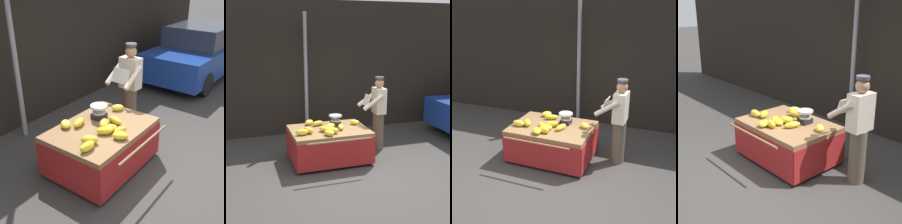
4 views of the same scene
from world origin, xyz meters
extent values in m
plane|color=#383533|center=(0.00, 0.00, 0.00)|extent=(60.00, 60.00, 0.00)
cube|color=black|center=(0.00, 3.17, 1.75)|extent=(16.00, 0.24, 3.50)
cylinder|color=gray|center=(-0.42, 2.73, 1.59)|extent=(0.09, 0.09, 3.18)
cube|color=olive|center=(-0.36, 0.92, 0.66)|extent=(1.61, 1.17, 0.08)
cylinder|color=black|center=(-1.08, 0.92, 0.32)|extent=(0.05, 0.65, 0.65)
cylinder|color=#B7B7BC|center=(-1.11, 0.92, 0.32)|extent=(0.01, 0.12, 0.12)
cylinder|color=black|center=(0.37, 0.92, 0.32)|extent=(0.05, 0.65, 0.65)
cylinder|color=#B7B7BC|center=(0.40, 0.92, 0.32)|extent=(0.01, 0.12, 0.12)
cylinder|color=#4C4742|center=(-0.36, 1.42, 0.31)|extent=(0.05, 0.05, 0.62)
cube|color=maroon|center=(-0.36, 0.33, 0.34)|extent=(1.61, 0.02, 0.56)
cube|color=maroon|center=(-0.36, 1.50, 0.34)|extent=(1.61, 0.02, 0.56)
cube|color=maroon|center=(-1.16, 0.92, 0.34)|extent=(0.02, 1.17, 0.56)
cube|color=maroon|center=(0.45, 0.92, 0.34)|extent=(0.02, 1.17, 0.56)
cylinder|color=olive|center=(-0.36, 0.15, 0.68)|extent=(1.29, 0.04, 0.04)
cube|color=black|center=(-0.14, 1.13, 0.75)|extent=(0.20, 0.20, 0.09)
cylinder|color=#B7B7BC|center=(-0.14, 1.13, 0.85)|extent=(0.02, 0.02, 0.11)
cylinder|color=#B7B7BC|center=(-0.14, 1.13, 0.92)|extent=(0.28, 0.28, 0.03)
cylinder|color=#B7B7BC|center=(-0.14, 1.13, 0.81)|extent=(0.21, 0.21, 0.03)
ellipsoid|color=gold|center=(-0.50, 0.75, 0.76)|extent=(0.26, 0.27, 0.11)
ellipsoid|color=gold|center=(-0.37, 0.56, 0.77)|extent=(0.25, 0.16, 0.12)
ellipsoid|color=yellow|center=(-0.68, 1.36, 0.76)|extent=(0.26, 0.26, 0.11)
ellipsoid|color=yellow|center=(0.28, 1.05, 0.76)|extent=(0.24, 0.23, 0.11)
ellipsoid|color=gold|center=(-0.83, 0.75, 0.77)|extent=(0.25, 0.28, 0.13)
ellipsoid|color=gold|center=(-0.34, 0.88, 0.77)|extent=(0.29, 0.24, 0.13)
ellipsoid|color=yellow|center=(-0.99, 0.67, 0.77)|extent=(0.26, 0.14, 0.12)
ellipsoid|color=gold|center=(-0.52, 1.23, 0.76)|extent=(0.30, 0.20, 0.11)
ellipsoid|color=gold|center=(-0.13, 0.81, 0.76)|extent=(0.20, 0.31, 0.11)
ellipsoid|color=yellow|center=(-0.48, 0.48, 0.76)|extent=(0.24, 0.27, 0.11)
ellipsoid|color=yellow|center=(-0.38, 0.73, 0.75)|extent=(0.24, 0.20, 0.10)
cylinder|color=brown|center=(0.93, 1.22, 0.44)|extent=(0.26, 0.26, 0.88)
cube|color=beige|center=(0.93, 1.22, 1.17)|extent=(0.25, 0.39, 0.58)
sphere|color=#9E7051|center=(0.93, 1.22, 1.56)|extent=(0.21, 0.21, 0.21)
cylinder|color=#3F3F47|center=(0.93, 1.22, 1.69)|extent=(0.20, 0.20, 0.05)
cylinder|color=beige|center=(0.71, 1.02, 1.18)|extent=(0.48, 0.12, 0.37)
cylinder|color=beige|center=(0.73, 1.44, 1.18)|extent=(0.48, 0.12, 0.37)
cube|color=silver|center=(0.63, 1.24, 1.19)|extent=(0.11, 0.35, 0.25)
cube|color=navy|center=(4.75, 1.34, 0.60)|extent=(3.97, 1.88, 0.70)
cube|color=#2D333D|center=(4.90, 1.33, 1.23)|extent=(2.10, 1.59, 0.56)
cylinder|color=black|center=(3.50, 0.62, 0.30)|extent=(0.61, 0.21, 0.60)
cylinder|color=black|center=(3.58, 2.18, 0.30)|extent=(0.61, 0.21, 0.60)
cylinder|color=black|center=(5.99, 2.07, 0.30)|extent=(0.61, 0.21, 0.60)
camera|label=1|loc=(-3.53, -1.56, 2.89)|focal=47.76mm
camera|label=2|loc=(-2.21, -5.32, 2.69)|focal=51.67mm
camera|label=3|loc=(1.78, -3.91, 3.01)|focal=45.93mm
camera|label=4|loc=(3.59, -2.49, 2.73)|focal=51.30mm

